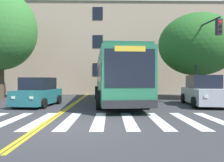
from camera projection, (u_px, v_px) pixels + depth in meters
ground_plane at (73, 126)px, 7.61m from camera, size 120.00×120.00×0.00m
crosswalk at (85, 120)px, 8.69m from camera, size 11.06×3.91×0.01m
lane_line_yellow_inner at (85, 95)px, 22.67m from camera, size 0.12×36.00×0.01m
lane_line_yellow_outer at (87, 95)px, 22.67m from camera, size 0.12×36.00×0.01m
city_bus at (116, 77)px, 15.71m from camera, size 3.53×12.49×3.37m
car_teal_near_lane at (38, 93)px, 13.47m from camera, size 2.32×4.01×1.76m
car_silver_far_lane at (203, 92)px, 13.69m from camera, size 2.48×4.65×1.91m
traffic_light_near_corner at (204, 46)px, 15.38m from camera, size 0.60×3.03×5.99m
street_tree_curbside_large at (198, 45)px, 18.44m from camera, size 7.08×6.65×7.21m
building_facade at (99, 49)px, 27.70m from camera, size 43.05×7.72×10.98m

